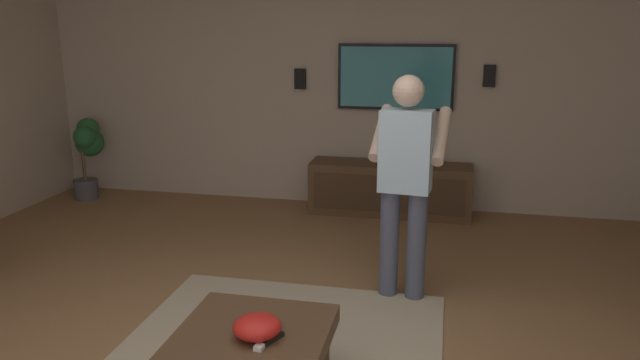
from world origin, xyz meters
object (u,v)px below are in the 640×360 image
Objects in this scene: tv at (395,77)px; bowl at (257,327)px; media_console at (390,189)px; remote_black at (272,338)px; coffee_table at (247,359)px; person_standing at (406,175)px; potted_plant_tall at (88,148)px; wall_speaker_right at (300,79)px; remote_white at (263,343)px; vase_round at (426,155)px; wall_speaker_left at (489,76)px.

tv reaches higher than bowl.
media_console is 11.33× the size of remote_black.
person_standing reaches higher than coffee_table.
potted_plant_tall is 4.22× the size of wall_speaker_right.
wall_speaker_right is (3.80, 0.74, 0.98)m from remote_white.
potted_plant_tall is (3.43, 3.09, 0.29)m from coffee_table.
vase_round reaches higher than remote_black.
tv is 8.16× the size of remote_white.
remote_white is 0.68× the size of wall_speaker_right.
tv is at bearing -84.56° from potted_plant_tall.
tv is at bearing -159.60° from remote_black.
vase_round reaches higher than media_console.
media_console is at bearing 13.87° from person_standing.
bowl is at bearing -137.16° from potted_plant_tall.
potted_plant_tall is 4.71m from remote_white.
remote_white is (-3.79, 0.30, -1.02)m from tv.
tv reaches higher than remote_black.
tv is at bearing -6.07° from coffee_table.
coffee_table is 3.65m from vase_round.
vase_round is 1.60m from wall_speaker_right.
remote_white is at bearing -142.48° from bowl.
potted_plant_tall is at bearing -84.56° from tv.
person_standing is (-1.98, -0.28, 0.66)m from media_console.
vase_round is at bearing -2.88° from remote_white.
coffee_table is 6.67× the size of remote_black.
wall_speaker_left is 2.00m from wall_speaker_right.
tv reaches higher than vase_round.
bowl is at bearing -5.44° from tv.
wall_speaker_right is at bearing -103.72° from media_console.
vase_round is at bearing -165.57° from remote_black.
wall_speaker_left reaches higher than wall_speaker_right.
person_standing is at bearing -175.52° from remote_black.
media_console is 1.04× the size of person_standing.
person_standing is 1.76× the size of potted_plant_tall.
coffee_table is at bearing -53.94° from remote_black.
vase_round is (3.57, -0.66, 0.25)m from remote_white.
coffee_table is at bearing -170.40° from wall_speaker_right.
remote_black is at bearing -25.05° from remote_white.
bowl is 1.15× the size of wall_speaker_left.
media_console is 1.39× the size of tv.
person_standing is 10.93× the size of remote_black.
coffee_table is at bearing 85.36° from remote_white.
tv is 5.56× the size of wall_speaker_right.
person_standing is 10.93× the size of remote_white.
coffee_table is 1.08× the size of potted_plant_tall.
vase_round reaches higher than coffee_table.
wall_speaker_right is (3.75, 0.77, 0.98)m from remote_black.
tv is 4.85× the size of bowl.
potted_plant_tall is at bearing 91.72° from vase_round.
wall_speaker_left is (3.78, -1.36, 1.17)m from coffee_table.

